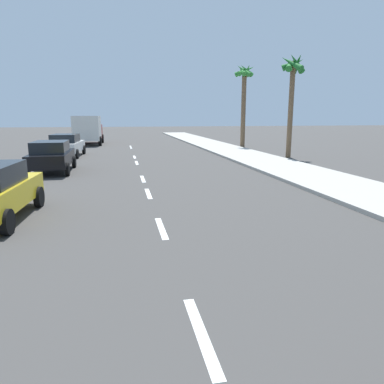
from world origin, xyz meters
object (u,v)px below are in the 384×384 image
at_px(parked_car_black, 52,156).
at_px(parked_car_white, 66,145).
at_px(palm_tree_far, 293,79).
at_px(palm_tree_distant, 244,86).
at_px(delivery_truck, 88,129).

distance_m(parked_car_black, parked_car_white, 7.26).
distance_m(palm_tree_far, palm_tree_distant, 8.34).
bearing_deg(palm_tree_distant, delivery_truck, 156.42).
relative_size(parked_car_black, delivery_truck, 0.68).
bearing_deg(delivery_truck, palm_tree_far, -44.52).
distance_m(parked_car_black, palm_tree_distant, 19.23).
xyz_separation_m(parked_car_white, delivery_truck, (0.65, 10.83, 0.66)).
xyz_separation_m(delivery_truck, palm_tree_distant, (13.97, -6.10, 3.87)).
bearing_deg(delivery_truck, parked_car_white, -92.89).
distance_m(parked_car_black, delivery_truck, 18.10).
relative_size(delivery_truck, palm_tree_far, 0.91).
relative_size(palm_tree_far, palm_tree_distant, 0.94).
bearing_deg(delivery_truck, palm_tree_distant, -23.02).
relative_size(parked_car_black, palm_tree_distant, 0.58).
relative_size(parked_car_white, palm_tree_far, 0.66).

